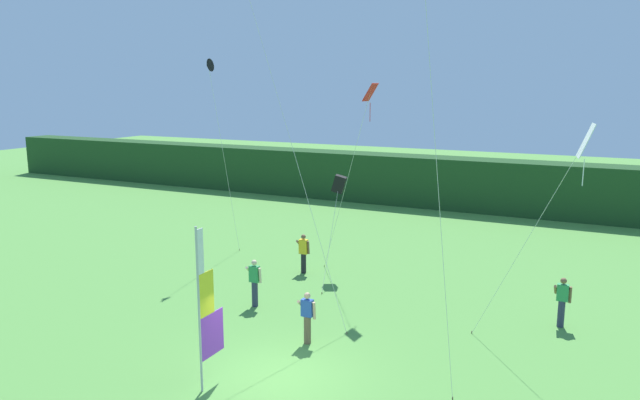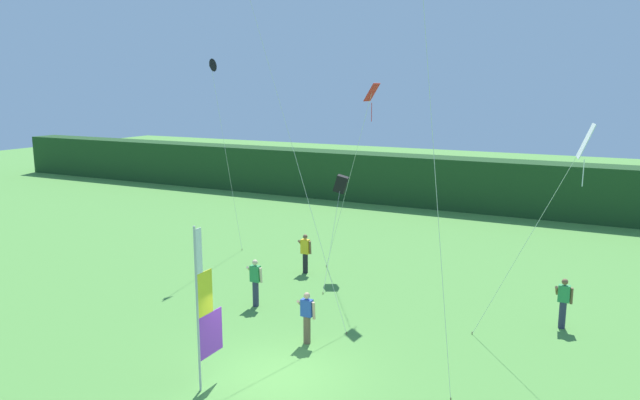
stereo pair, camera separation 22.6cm
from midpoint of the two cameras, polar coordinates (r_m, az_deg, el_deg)
name	(u,v)px [view 2 (the right image)]	position (r m, az deg, el deg)	size (l,w,h in m)	color
ground_plane	(278,377)	(17.04, -3.63, -16.42)	(120.00, 120.00, 0.00)	#518E3D
distant_treeline	(480,185)	(39.18, 15.12, 1.39)	(80.00, 2.40, 3.25)	#1E421E
banner_flag	(205,310)	(15.96, -10.50, -10.25)	(0.06, 1.03, 4.39)	#B7B7BC
person_near_banner	(305,252)	(25.31, -1.15, -5.00)	(0.55, 0.48, 1.67)	black
person_mid_field	(255,281)	(21.69, -5.86, -7.70)	(0.55, 0.48, 1.72)	#2D334C
person_far_left	(563,302)	(21.29, 22.42, -8.94)	(0.55, 0.48, 1.67)	#2D334C
person_far_right	(307,316)	(18.63, -0.89, -11.00)	(0.55, 0.48, 1.63)	brown
kite_white_diamond_0	(580,152)	(16.81, 23.83, 4.20)	(3.18, 2.00, 6.86)	brown
kite_black_box_1	(341,184)	(25.12, 2.26, 1.50)	(1.10, 3.42, 4.14)	brown
kite_red_diamond_2	(368,106)	(22.90, 4.92, 8.91)	(2.87, 1.82, 7.89)	brown
kite_black_delta_5	(211,68)	(27.09, -10.04, 12.29)	(0.50, 1.84, 8.95)	brown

